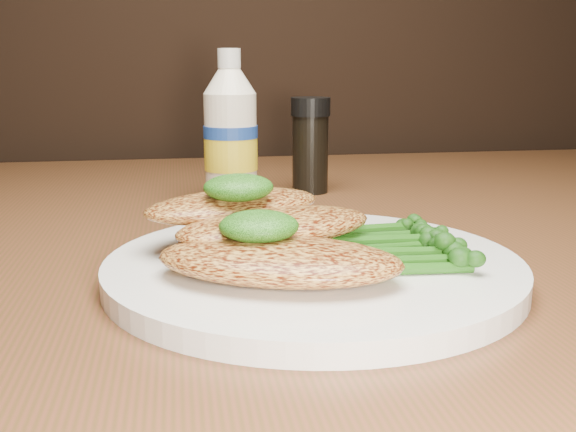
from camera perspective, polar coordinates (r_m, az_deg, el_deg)
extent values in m
cylinder|color=white|center=(0.45, 2.14, -4.40)|extent=(0.27, 0.27, 0.01)
ellipsoid|color=#C78E3F|center=(0.40, -0.76, -3.71)|extent=(0.16, 0.12, 0.02)
ellipsoid|color=#C78E3F|center=(0.45, -1.02, -0.86)|extent=(0.15, 0.11, 0.02)
ellipsoid|color=#C78E3F|center=(0.48, -4.56, 0.89)|extent=(0.15, 0.11, 0.02)
ellipsoid|color=#0E3407|center=(0.41, -2.45, -0.85)|extent=(0.05, 0.05, 0.02)
ellipsoid|color=#0E3407|center=(0.46, -4.16, 2.40)|extent=(0.05, 0.05, 0.02)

